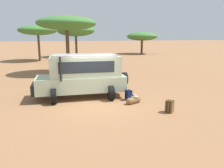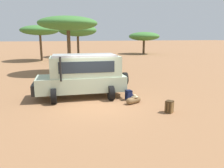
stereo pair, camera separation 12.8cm
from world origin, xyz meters
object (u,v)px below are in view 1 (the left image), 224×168
(backpack_beside_front_wheel, at_px, (129,95))
(acacia_tree_far_right, at_px, (142,36))
(backpack_cluster_center, at_px, (170,107))
(acacia_tree_left_mid, at_px, (38,30))
(duffel_bag_low_black_case, at_px, (134,100))
(acacia_tree_centre_back, at_px, (67,24))
(safari_vehicle, at_px, (83,75))
(acacia_tree_right_mid, at_px, (76,30))

(backpack_beside_front_wheel, xyz_separation_m, acacia_tree_far_right, (15.66, 28.94, 3.16))
(backpack_cluster_center, xyz_separation_m, acacia_tree_left_mid, (-4.93, 24.97, 3.98))
(duffel_bag_low_black_case, bearing_deg, backpack_beside_front_wheel, 87.60)
(duffel_bag_low_black_case, xyz_separation_m, acacia_tree_centre_back, (-1.69, 10.95, 4.39))
(backpack_cluster_center, height_order, acacia_tree_far_right, acacia_tree_far_right)
(safari_vehicle, bearing_deg, acacia_tree_centre_back, 86.70)
(safari_vehicle, bearing_deg, backpack_cluster_center, -50.92)
(acacia_tree_centre_back, relative_size, acacia_tree_right_mid, 0.83)
(acacia_tree_centre_back, bearing_deg, acacia_tree_right_mid, 76.90)
(acacia_tree_centre_back, bearing_deg, acacia_tree_left_mid, 100.51)
(backpack_beside_front_wheel, bearing_deg, acacia_tree_centre_back, 99.49)
(acacia_tree_far_right, bearing_deg, acacia_tree_right_mid, -172.16)
(safari_vehicle, bearing_deg, acacia_tree_far_right, 56.98)
(duffel_bag_low_black_case, distance_m, acacia_tree_right_mid, 28.18)
(acacia_tree_left_mid, bearing_deg, backpack_beside_front_wheel, -79.96)
(duffel_bag_low_black_case, relative_size, acacia_tree_left_mid, 0.16)
(backpack_beside_front_wheel, xyz_separation_m, duffel_bag_low_black_case, (-0.03, -0.68, -0.09))
(acacia_tree_centre_back, bearing_deg, duffel_bag_low_black_case, -81.24)
(backpack_cluster_center, bearing_deg, backpack_beside_front_wheel, 110.89)
(duffel_bag_low_black_case, distance_m, acacia_tree_far_right, 33.68)
(safari_vehicle, xyz_separation_m, backpack_cluster_center, (3.17, -3.91, -1.02))
(backpack_beside_front_wheel, height_order, acacia_tree_centre_back, acacia_tree_centre_back)
(backpack_cluster_center, bearing_deg, duffel_bag_low_black_case, 118.47)
(acacia_tree_centre_back, bearing_deg, backpack_cluster_center, -78.20)
(safari_vehicle, relative_size, acacia_tree_centre_back, 1.00)
(backpack_beside_front_wheel, height_order, acacia_tree_far_right, acacia_tree_far_right)
(acacia_tree_left_mid, relative_size, acacia_tree_far_right, 0.90)
(backpack_cluster_center, distance_m, acacia_tree_centre_back, 13.72)
(backpack_beside_front_wheel, relative_size, acacia_tree_left_mid, 0.10)
(duffel_bag_low_black_case, bearing_deg, acacia_tree_left_mid, 99.68)
(duffel_bag_low_black_case, bearing_deg, acacia_tree_far_right, 62.09)
(safari_vehicle, distance_m, acacia_tree_left_mid, 21.34)
(acacia_tree_centre_back, distance_m, acacia_tree_right_mid, 17.27)
(acacia_tree_left_mid, height_order, acacia_tree_right_mid, acacia_tree_right_mid)
(duffel_bag_low_black_case, bearing_deg, acacia_tree_centre_back, 98.76)
(duffel_bag_low_black_case, relative_size, acacia_tree_centre_back, 0.16)
(backpack_cluster_center, bearing_deg, safari_vehicle, 129.08)
(acacia_tree_centre_back, xyz_separation_m, acacia_tree_far_right, (17.38, 18.67, -1.15))
(backpack_cluster_center, distance_m, acacia_tree_right_mid, 29.88)
(duffel_bag_low_black_case, xyz_separation_m, acacia_tree_right_mid, (2.23, 27.77, 4.23))
(safari_vehicle, height_order, acacia_tree_far_right, acacia_tree_far_right)
(backpack_cluster_center, xyz_separation_m, acacia_tree_far_right, (14.71, 31.42, 3.15))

